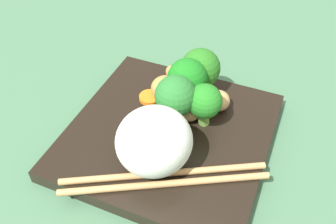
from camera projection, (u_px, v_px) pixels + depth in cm
name	position (u px, v px, depth cm)	size (l,w,h in cm)	color
ground_plane	(169.00, 145.00, 47.59)	(110.00, 110.00, 2.00)	#426E4E
square_plate	(169.00, 135.00, 46.28)	(24.12, 24.12, 1.79)	black
rice_mound	(154.00, 141.00, 39.34)	(8.43, 8.12, 7.57)	white
broccoli_floret_0	(184.00, 78.00, 46.27)	(5.08, 5.08, 7.08)	#64923F
broccoli_floret_1	(205.00, 102.00, 43.98)	(4.29, 4.29, 6.05)	#70A642
broccoli_floret_2	(177.00, 97.00, 43.86)	(5.09, 5.09, 6.87)	#67AE4B
broccoli_floret_3	(200.00, 69.00, 48.17)	(5.28, 5.28, 6.78)	#7DBE58
carrot_slice_0	(154.00, 112.00, 47.49)	(2.00, 2.00, 0.77)	orange
carrot_slice_1	(199.00, 104.00, 48.79)	(3.17, 3.17, 0.45)	orange
carrot_slice_2	(150.00, 97.00, 49.66)	(2.86, 2.86, 0.56)	orange
pepper_chunk_0	(173.00, 84.00, 51.23)	(2.09, 2.18, 1.20)	red
chicken_piece_0	(165.00, 88.00, 49.15)	(3.92, 3.71, 3.12)	#AE8944
chicken_piece_1	(189.00, 79.00, 50.91)	(3.50, 3.15, 2.52)	tan
chicken_piece_2	(219.00, 101.00, 47.77)	(3.13, 2.87, 2.50)	tan
chicken_piece_3	(189.00, 109.00, 46.62)	(3.73, 3.11, 2.46)	tan
chicken_piece_4	(174.00, 73.00, 52.45)	(2.93, 2.10, 1.87)	#B88547
chopstick_pair	(164.00, 179.00, 39.96)	(20.63, 13.56, 0.76)	tan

